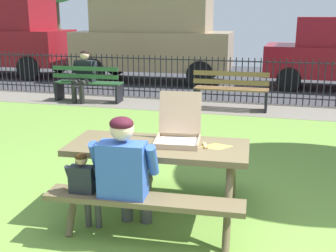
{
  "coord_description": "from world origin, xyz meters",
  "views": [
    {
      "loc": [
        0.62,
        -3.09,
        2.05
      ],
      "look_at": [
        -0.61,
        1.56,
        0.75
      ],
      "focal_mm": 44.94,
      "sensor_mm": 36.0,
      "label": 1
    }
  ],
  "objects_px": {
    "pizza_box_open": "(178,130)",
    "park_bench_left": "(88,84)",
    "picnic_table_foreground": "(158,161)",
    "pizza_slice_on_table": "(215,146)",
    "park_bench_center": "(231,91)",
    "child_at_table": "(85,185)",
    "person_on_park_bench": "(84,74)",
    "adult_at_table": "(126,172)",
    "parked_car_center": "(153,38)"
  },
  "relations": [
    {
      "from": "adult_at_table",
      "to": "picnic_table_foreground",
      "type": "bearing_deg",
      "value": 73.12
    },
    {
      "from": "park_bench_center",
      "to": "pizza_box_open",
      "type": "bearing_deg",
      "value": -89.7
    },
    {
      "from": "child_at_table",
      "to": "pizza_slice_on_table",
      "type": "bearing_deg",
      "value": 30.44
    },
    {
      "from": "pizza_slice_on_table",
      "to": "parked_car_center",
      "type": "xyz_separation_m",
      "value": [
        -3.18,
        8.47,
        0.53
      ]
    },
    {
      "from": "park_bench_left",
      "to": "parked_car_center",
      "type": "bearing_deg",
      "value": 79.83
    },
    {
      "from": "parked_car_center",
      "to": "child_at_table",
      "type": "bearing_deg",
      "value": -77.15
    },
    {
      "from": "picnic_table_foreground",
      "to": "adult_at_table",
      "type": "xyz_separation_m",
      "value": [
        -0.16,
        -0.51,
        0.06
      ]
    },
    {
      "from": "pizza_slice_on_table",
      "to": "park_bench_center",
      "type": "xyz_separation_m",
      "value": [
        -0.42,
        5.1,
        -0.36
      ]
    },
    {
      "from": "child_at_table",
      "to": "person_on_park_bench",
      "type": "xyz_separation_m",
      "value": [
        -2.79,
        5.76,
        0.15
      ]
    },
    {
      "from": "child_at_table",
      "to": "park_bench_center",
      "type": "relative_size",
      "value": 0.52
    },
    {
      "from": "pizza_slice_on_table",
      "to": "parked_car_center",
      "type": "height_order",
      "value": "parked_car_center"
    },
    {
      "from": "adult_at_table",
      "to": "parked_car_center",
      "type": "distance_m",
      "value": 9.41
    },
    {
      "from": "child_at_table",
      "to": "park_bench_center",
      "type": "xyz_separation_m",
      "value": [
        0.68,
        5.74,
        -0.09
      ]
    },
    {
      "from": "park_bench_center",
      "to": "parked_car_center",
      "type": "bearing_deg",
      "value": 129.33
    },
    {
      "from": "child_at_table",
      "to": "park_bench_center",
      "type": "distance_m",
      "value": 5.78
    },
    {
      "from": "park_bench_left",
      "to": "parked_car_center",
      "type": "xyz_separation_m",
      "value": [
        0.6,
        3.37,
        0.89
      ]
    },
    {
      "from": "child_at_table",
      "to": "person_on_park_bench",
      "type": "height_order",
      "value": "person_on_park_bench"
    },
    {
      "from": "adult_at_table",
      "to": "person_on_park_bench",
      "type": "xyz_separation_m",
      "value": [
        -3.17,
        5.71,
        0.0
      ]
    },
    {
      "from": "pizza_box_open",
      "to": "park_bench_left",
      "type": "bearing_deg",
      "value": 124.11
    },
    {
      "from": "picnic_table_foreground",
      "to": "person_on_park_bench",
      "type": "xyz_separation_m",
      "value": [
        -3.33,
        5.2,
        0.06
      ]
    },
    {
      "from": "adult_at_table",
      "to": "parked_car_center",
      "type": "xyz_separation_m",
      "value": [
        -2.46,
        9.06,
        0.65
      ]
    },
    {
      "from": "adult_at_table",
      "to": "park_bench_left",
      "type": "xyz_separation_m",
      "value": [
        -3.07,
        5.69,
        -0.24
      ]
    },
    {
      "from": "adult_at_table",
      "to": "person_on_park_bench",
      "type": "height_order",
      "value": "same"
    },
    {
      "from": "pizza_box_open",
      "to": "park_bench_center",
      "type": "xyz_separation_m",
      "value": [
        -0.03,
        5.01,
        -0.47
      ]
    },
    {
      "from": "picnic_table_foreground",
      "to": "park_bench_left",
      "type": "xyz_separation_m",
      "value": [
        -3.22,
        5.18,
        -0.18
      ]
    },
    {
      "from": "person_on_park_bench",
      "to": "parked_car_center",
      "type": "relative_size",
      "value": 0.25
    },
    {
      "from": "park_bench_left",
      "to": "child_at_table",
      "type": "bearing_deg",
      "value": -64.95
    },
    {
      "from": "pizza_slice_on_table",
      "to": "person_on_park_bench",
      "type": "relative_size",
      "value": 0.24
    },
    {
      "from": "park_bench_left",
      "to": "person_on_park_bench",
      "type": "bearing_deg",
      "value": 169.85
    },
    {
      "from": "pizza_box_open",
      "to": "child_at_table",
      "type": "distance_m",
      "value": 1.09
    },
    {
      "from": "adult_at_table",
      "to": "park_bench_center",
      "type": "distance_m",
      "value": 5.7
    },
    {
      "from": "child_at_table",
      "to": "person_on_park_bench",
      "type": "relative_size",
      "value": 0.7
    },
    {
      "from": "pizza_box_open",
      "to": "park_bench_left",
      "type": "height_order",
      "value": "pizza_box_open"
    },
    {
      "from": "adult_at_table",
      "to": "person_on_park_bench",
      "type": "distance_m",
      "value": 6.53
    },
    {
      "from": "pizza_slice_on_table",
      "to": "person_on_park_bench",
      "type": "height_order",
      "value": "person_on_park_bench"
    },
    {
      "from": "pizza_slice_on_table",
      "to": "parked_car_center",
      "type": "bearing_deg",
      "value": 110.57
    },
    {
      "from": "adult_at_table",
      "to": "person_on_park_bench",
      "type": "relative_size",
      "value": 1.0
    },
    {
      "from": "child_at_table",
      "to": "parked_car_center",
      "type": "distance_m",
      "value": 9.38
    },
    {
      "from": "child_at_table",
      "to": "person_on_park_bench",
      "type": "distance_m",
      "value": 6.4
    },
    {
      "from": "pizza_box_open",
      "to": "parked_car_center",
      "type": "distance_m",
      "value": 8.84
    },
    {
      "from": "park_bench_left",
      "to": "pizza_box_open",
      "type": "bearing_deg",
      "value": -55.89
    },
    {
      "from": "pizza_slice_on_table",
      "to": "person_on_park_bench",
      "type": "bearing_deg",
      "value": 127.23
    },
    {
      "from": "pizza_box_open",
      "to": "park_bench_left",
      "type": "relative_size",
      "value": 0.34
    },
    {
      "from": "picnic_table_foreground",
      "to": "adult_at_table",
      "type": "distance_m",
      "value": 0.54
    },
    {
      "from": "adult_at_table",
      "to": "child_at_table",
      "type": "bearing_deg",
      "value": -172.25
    },
    {
      "from": "adult_at_table",
      "to": "child_at_table",
      "type": "distance_m",
      "value": 0.41
    },
    {
      "from": "picnic_table_foreground",
      "to": "park_bench_left",
      "type": "height_order",
      "value": "park_bench_left"
    },
    {
      "from": "pizza_box_open",
      "to": "child_at_table",
      "type": "height_order",
      "value": "pizza_box_open"
    },
    {
      "from": "pizza_slice_on_table",
      "to": "park_bench_center",
      "type": "height_order",
      "value": "park_bench_center"
    },
    {
      "from": "picnic_table_foreground",
      "to": "pizza_slice_on_table",
      "type": "distance_m",
      "value": 0.59
    }
  ]
}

